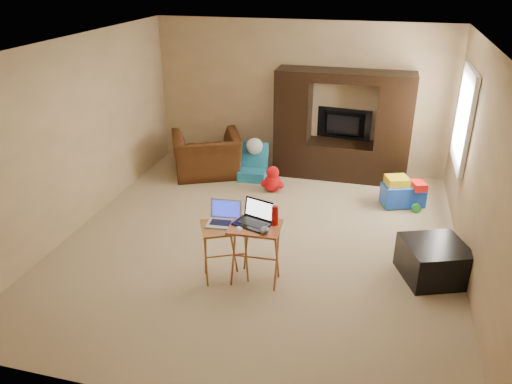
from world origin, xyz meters
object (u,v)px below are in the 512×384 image
(child_rocker, at_px, (252,162))
(tray_table_left, at_px, (226,252))
(television, at_px, (343,125))
(recliner, at_px, (207,155))
(push_toy, at_px, (403,192))
(laptop_left, at_px, (223,215))
(mouse_left, at_px, (240,229))
(plush_toy, at_px, (273,179))
(laptop_right, at_px, (252,215))
(entertainment_center, at_px, (342,126))
(water_bottle, at_px, (275,216))
(mouse_right, at_px, (264,230))
(ottoman, at_px, (434,261))
(tray_table_right, at_px, (255,254))

(child_rocker, xyz_separation_m, tray_table_left, (0.46, -2.87, 0.04))
(television, distance_m, recliner, 2.34)
(push_toy, bearing_deg, tray_table_left, -148.19)
(laptop_left, bearing_deg, mouse_left, -28.56)
(plush_toy, distance_m, push_toy, 2.00)
(laptop_left, xyz_separation_m, laptop_right, (0.33, 0.00, 0.04))
(entertainment_center, distance_m, tray_table_left, 3.52)
(child_rocker, height_order, push_toy, child_rocker)
(child_rocker, xyz_separation_m, plush_toy, (0.44, -0.40, -0.08))
(entertainment_center, height_order, water_bottle, entertainment_center)
(push_toy, bearing_deg, water_bottle, -140.68)
(child_rocker, xyz_separation_m, mouse_right, (0.93, -2.97, 0.45))
(child_rocker, height_order, laptop_right, laptop_right)
(television, distance_m, laptop_left, 3.61)
(television, distance_m, ottoman, 3.26)
(television, height_order, mouse_left, television)
(tray_table_right, distance_m, laptop_right, 0.48)
(tray_table_right, xyz_separation_m, laptop_left, (-0.37, 0.02, 0.44))
(tray_table_left, height_order, water_bottle, water_bottle)
(entertainment_center, height_order, laptop_right, entertainment_center)
(recliner, xyz_separation_m, laptop_left, (1.22, -2.81, 0.44))
(push_toy, bearing_deg, television, 115.30)
(plush_toy, height_order, mouse_left, mouse_left)
(mouse_right, bearing_deg, child_rocker, 107.30)
(mouse_left, distance_m, water_bottle, 0.41)
(ottoman, bearing_deg, water_bottle, -163.63)
(push_toy, height_order, ottoman, push_toy)
(laptop_left, bearing_deg, entertainment_center, 69.65)
(mouse_right, bearing_deg, ottoman, 21.39)
(laptop_left, bearing_deg, push_toy, 46.10)
(mouse_right, bearing_deg, tray_table_right, 137.29)
(ottoman, height_order, tray_table_right, tray_table_right)
(recliner, bearing_deg, mouse_left, 91.34)
(recliner, height_order, push_toy, recliner)
(entertainment_center, xyz_separation_m, mouse_right, (-0.47, -3.45, -0.14))
(tray_table_right, bearing_deg, laptop_left, 175.72)
(recliner, bearing_deg, laptop_left, 88.48)
(television, height_order, water_bottle, television)
(child_rocker, bearing_deg, laptop_right, -80.18)
(laptop_left, bearing_deg, child_rocker, 94.42)
(entertainment_center, distance_m, water_bottle, 3.28)
(laptop_left, distance_m, water_bottle, 0.57)
(push_toy, bearing_deg, child_rocker, 150.89)
(tray_table_right, bearing_deg, plush_toy, 96.38)
(water_bottle, bearing_deg, mouse_left, -154.80)
(ottoman, distance_m, laptop_right, 2.18)
(entertainment_center, xyz_separation_m, ottoman, (1.37, -2.73, -0.68))
(tray_table_left, bearing_deg, tray_table_right, -23.27)
(push_toy, bearing_deg, recliner, 153.86)
(child_rocker, bearing_deg, mouse_right, -77.82)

